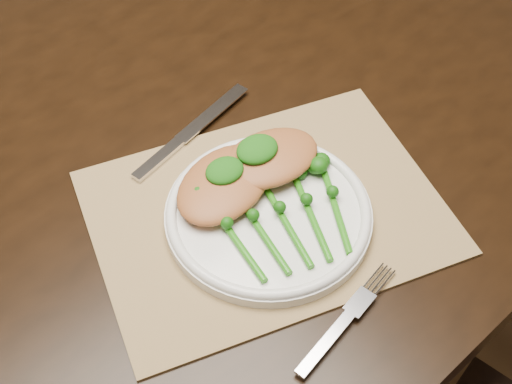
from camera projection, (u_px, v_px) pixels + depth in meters
dining_table at (187, 295)px, 1.22m from camera, size 1.65×1.00×0.75m
placemat at (267, 212)px, 0.86m from camera, size 0.48×0.40×0.00m
dinner_plate at (268, 213)px, 0.84m from camera, size 0.24×0.24×0.02m
knife at (182, 139)px, 0.92m from camera, size 0.21×0.07×0.01m
fork at (352, 311)px, 0.76m from camera, size 0.17×0.05×0.01m
chicken_fillet_left at (224, 184)px, 0.84m from camera, size 0.16×0.13×0.03m
chicken_fillet_right at (270, 158)px, 0.86m from camera, size 0.14×0.10×0.03m
pesto_dollop_left at (225, 171)px, 0.84m from camera, size 0.05×0.04×0.02m
pesto_dollop_right at (257, 149)px, 0.85m from camera, size 0.05×0.05×0.02m
broccolini_bundle at (287, 224)px, 0.82m from camera, size 0.19×0.20×0.04m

